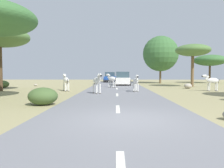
{
  "coord_description": "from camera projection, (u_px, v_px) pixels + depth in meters",
  "views": [
    {
      "loc": [
        -0.45,
        -7.13,
        1.61
      ],
      "look_at": [
        -0.8,
        11.01,
        0.67
      ],
      "focal_mm": 33.85,
      "sensor_mm": 36.0,
      "label": 1
    }
  ],
  "objects": [
    {
      "name": "zebra_2",
      "position": [
        66.0,
        80.0,
        18.91
      ],
      "size": [
        0.98,
        1.58,
        1.59
      ],
      "rotation": [
        0.0,
        0.0,
        0.45
      ],
      "color": "silver",
      "rests_on": "ground_plane"
    },
    {
      "name": "tree_3",
      "position": [
        161.0,
        54.0,
        33.16
      ],
      "size": [
        5.54,
        5.54,
        7.43
      ],
      "color": "brown",
      "rests_on": "ground_plane"
    },
    {
      "name": "bush_3",
      "position": [
        3.0,
        84.0,
        22.77
      ],
      "size": [
        1.36,
        1.23,
        0.82
      ],
      "primitive_type": "ellipsoid",
      "color": "#425B2D",
      "rests_on": "ground_plane"
    },
    {
      "name": "ground_plane",
      "position": [
        129.0,
        120.0,
        7.19
      ],
      "size": [
        90.0,
        90.0,
        0.0
      ],
      "primitive_type": "plane",
      "color": "#998E60"
    },
    {
      "name": "zebra_4",
      "position": [
        111.0,
        79.0,
        22.99
      ],
      "size": [
        1.26,
        1.32,
        1.53
      ],
      "rotation": [
        0.0,
        0.0,
        0.75
      ],
      "color": "silver",
      "rests_on": "road"
    },
    {
      "name": "zebra_1",
      "position": [
        97.0,
        81.0,
        16.04
      ],
      "size": [
        0.94,
        1.58,
        1.58
      ],
      "rotation": [
        0.0,
        0.0,
        3.57
      ],
      "color": "silver",
      "rests_on": "road"
    },
    {
      "name": "road",
      "position": [
        118.0,
        120.0,
        7.2
      ],
      "size": [
        6.0,
        64.0,
        0.05
      ],
      "primitive_type": "cube",
      "color": "slate",
      "rests_on": "ground_plane"
    },
    {
      "name": "zebra_0",
      "position": [
        136.0,
        81.0,
        17.66
      ],
      "size": [
        0.5,
        1.54,
        1.45
      ],
      "rotation": [
        0.0,
        0.0,
        3.24
      ],
      "color": "silver",
      "rests_on": "road"
    },
    {
      "name": "tree_5",
      "position": [
        210.0,
        60.0,
        34.09
      ],
      "size": [
        5.12,
        5.12,
        4.57
      ],
      "color": "#4C3823",
      "rests_on": "ground_plane"
    },
    {
      "name": "rock_2",
      "position": [
        36.0,
        85.0,
        26.3
      ],
      "size": [
        0.44,
        0.38,
        0.26
      ],
      "primitive_type": "ellipsoid",
      "color": "#A89E8C",
      "rests_on": "ground_plane"
    },
    {
      "name": "zebra_3",
      "position": [
        212.0,
        81.0,
        18.8
      ],
      "size": [
        1.63,
        0.47,
        1.54
      ],
      "rotation": [
        0.0,
        0.0,
        1.62
      ],
      "color": "silver",
      "rests_on": "ground_plane"
    },
    {
      "name": "car_1",
      "position": [
        122.0,
        79.0,
        27.83
      ],
      "size": [
        2.04,
        4.35,
        1.74
      ],
      "rotation": [
        0.0,
        0.0,
        0.01
      ],
      "color": "white",
      "rests_on": "road"
    },
    {
      "name": "tree_1",
      "position": [
        193.0,
        51.0,
        24.57
      ],
      "size": [
        3.99,
        3.99,
        4.97
      ],
      "color": "brown",
      "rests_on": "ground_plane"
    },
    {
      "name": "car_0",
      "position": [
        110.0,
        77.0,
        37.02
      ],
      "size": [
        2.24,
        4.45,
        1.74
      ],
      "rotation": [
        0.0,
        0.0,
        3.08
      ],
      "color": "#1E479E",
      "rests_on": "road"
    },
    {
      "name": "bush_0",
      "position": [
        43.0,
        96.0,
        10.64
      ],
      "size": [
        1.48,
        1.33,
        0.89
      ],
      "primitive_type": "ellipsoid",
      "color": "#425B2D",
      "rests_on": "ground_plane"
    },
    {
      "name": "lane_markings",
      "position": [
        119.0,
        126.0,
        6.2
      ],
      "size": [
        0.16,
        56.0,
        0.01
      ],
      "color": "silver",
      "rests_on": "road"
    },
    {
      "name": "rock_0",
      "position": [
        188.0,
        86.0,
        21.96
      ],
      "size": [
        0.81,
        0.71,
        0.54
      ],
      "primitive_type": "ellipsoid",
      "color": "#A89E8C",
      "rests_on": "ground_plane"
    }
  ]
}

